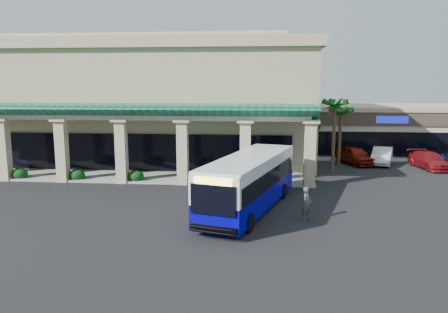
# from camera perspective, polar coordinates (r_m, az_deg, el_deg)

# --- Properties ---
(ground) EXTENTS (110.00, 110.00, 0.00)m
(ground) POSITION_cam_1_polar(r_m,az_deg,el_deg) (26.41, -1.01, -6.27)
(ground) COLOR black
(main_building) EXTENTS (30.80, 14.80, 11.35)m
(main_building) POSITION_cam_1_polar(r_m,az_deg,el_deg) (42.70, -9.44, 7.30)
(main_building) COLOR tan
(main_building) RESTS_ON ground
(arcade) EXTENTS (30.00, 6.20, 5.70)m
(arcade) POSITION_cam_1_polar(r_m,az_deg,el_deg) (34.13, -13.22, 1.93)
(arcade) COLOR #0D533D
(arcade) RESTS_ON ground
(strip_mall) EXTENTS (22.50, 12.50, 4.90)m
(strip_mall) POSITION_cam_1_polar(r_m,az_deg,el_deg) (51.78, 22.39, 3.49)
(strip_mall) COLOR beige
(strip_mall) RESTS_ON ground
(palm_0) EXTENTS (2.40, 2.40, 6.60)m
(palm_0) POSITION_cam_1_polar(r_m,az_deg,el_deg) (36.92, 14.16, 3.14)
(palm_0) COLOR #155115
(palm_0) RESTS_ON ground
(palm_1) EXTENTS (2.40, 2.40, 5.80)m
(palm_1) POSITION_cam_1_polar(r_m,az_deg,el_deg) (40.07, 14.91, 3.01)
(palm_1) COLOR #155115
(palm_1) RESTS_ON ground
(broadleaf_tree) EXTENTS (2.60, 2.60, 4.81)m
(broadleaf_tree) POSITION_cam_1_polar(r_m,az_deg,el_deg) (44.78, 11.31, 3.14)
(broadleaf_tree) COLOR black
(broadleaf_tree) RESTS_ON ground
(transit_bus) EXTENTS (5.64, 11.49, 3.13)m
(transit_bus) POSITION_cam_1_polar(r_m,az_deg,el_deg) (24.92, 3.38, -3.53)
(transit_bus) COLOR #0400A5
(transit_bus) RESTS_ON ground
(pedestrian) EXTENTS (0.71, 0.78, 1.79)m
(pedestrian) POSITION_cam_1_polar(r_m,az_deg,el_deg) (23.62, 10.76, -6.08)
(pedestrian) COLOR #3D4651
(pedestrian) RESTS_ON ground
(car_silver) EXTENTS (3.37, 5.06, 1.60)m
(car_silver) POSITION_cam_1_polar(r_m,az_deg,el_deg) (41.20, 16.73, 0.14)
(car_silver) COLOR maroon
(car_silver) RESTS_ON ground
(car_white) EXTENTS (3.04, 4.95, 1.54)m
(car_white) POSITION_cam_1_polar(r_m,az_deg,el_deg) (41.90, 19.96, 0.08)
(car_white) COLOR white
(car_white) RESTS_ON ground
(car_red) EXTENTS (2.74, 5.15, 1.42)m
(car_red) POSITION_cam_1_polar(r_m,az_deg,el_deg) (41.38, 25.22, -0.44)
(car_red) COLOR maroon
(car_red) RESTS_ON ground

